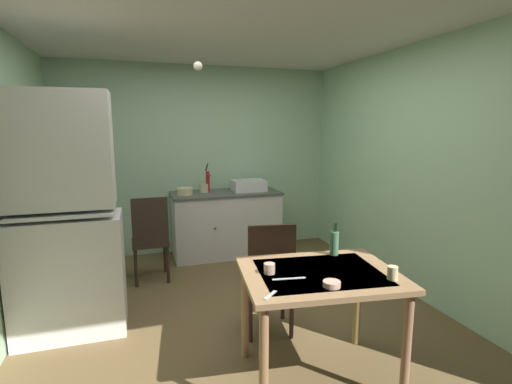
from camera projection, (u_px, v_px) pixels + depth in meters
ground_plane at (237, 314)px, 3.53m from camera, size 5.05×5.05×0.00m
wall_back at (199, 160)px, 5.27m from camera, size 3.80×0.10×2.55m
wall_right at (416, 172)px, 3.88m from camera, size 0.10×4.15×2.55m
ceiling_slab at (235, 19)px, 3.09m from camera, size 3.80×4.15×0.10m
hutch_cabinet at (66, 224)px, 3.08m from camera, size 0.85×0.49×2.01m
counter_cabinet at (226, 223)px, 5.14m from camera, size 1.44×0.64×0.87m
sink_basin at (248, 185)px, 5.15m from camera, size 0.44×0.34×0.15m
hand_pump at (208, 180)px, 5.02m from camera, size 0.05×0.27×0.39m
mixing_bowl_counter at (185, 191)px, 4.85m from camera, size 0.20×0.20×0.09m
stoneware_crock at (204, 188)px, 5.03m from camera, size 0.12×0.12×0.12m
dining_table at (319, 287)px, 2.53m from camera, size 1.11×0.91×0.77m
chair_far_side at (269, 277)px, 3.11m from camera, size 0.46×0.46×0.97m
chair_by_counter at (150, 238)px, 4.19m from camera, size 0.41×0.41×0.98m
serving_bowl_wide at (332, 284)px, 2.27m from camera, size 0.11×0.11×0.04m
mug_dark at (269, 268)px, 2.48m from camera, size 0.07×0.07×0.07m
mug_tall at (393, 273)px, 2.38m from camera, size 0.07×0.07×0.09m
glass_bottle at (334, 242)px, 2.83m from camera, size 0.06×0.06×0.25m
table_knife at (289, 279)px, 2.39m from camera, size 0.22×0.05×0.00m
teaspoon_near_bowl at (270, 295)px, 2.16m from camera, size 0.11×0.10×0.00m
pendant_bulb at (198, 66)px, 3.40m from camera, size 0.08×0.08×0.08m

